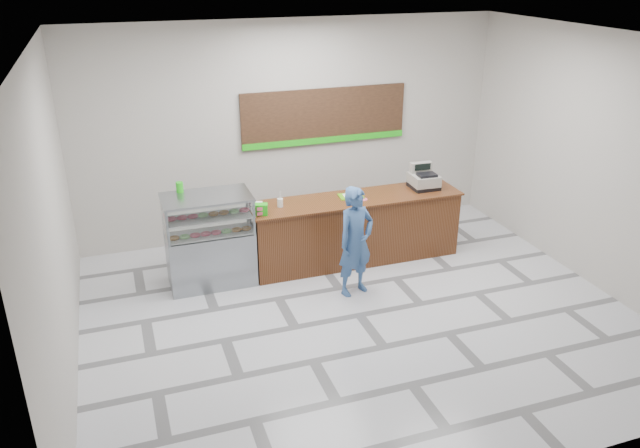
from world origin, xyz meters
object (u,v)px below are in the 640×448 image
object	(u,v)px
display_case	(209,239)
sales_counter	(355,229)
cash_register	(424,179)
serving_tray	(351,196)
customer	(356,241)

from	to	relation	value
display_case	sales_counter	bearing A→B (deg)	0.01
cash_register	sales_counter	bearing A→B (deg)	-174.30
sales_counter	display_case	size ratio (longest dim) A/B	2.45
sales_counter	display_case	distance (m)	2.23
cash_register	serving_tray	size ratio (longest dim) A/B	1.16
customer	display_case	bearing A→B (deg)	135.56
serving_tray	sales_counter	bearing A→B (deg)	-40.46
sales_counter	serving_tray	xyz separation A→B (m)	(-0.06, 0.06, 0.52)
sales_counter	customer	xyz separation A→B (m)	(-0.38, -0.94, 0.26)
display_case	cash_register	xyz separation A→B (m)	(3.37, 0.06, 0.50)
sales_counter	cash_register	xyz separation A→B (m)	(1.15, 0.06, 0.66)
display_case	serving_tray	size ratio (longest dim) A/B	3.49
sales_counter	serving_tray	distance (m)	0.53
customer	sales_counter	bearing A→B (deg)	50.65
sales_counter	customer	size ratio (longest dim) A/B	2.09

